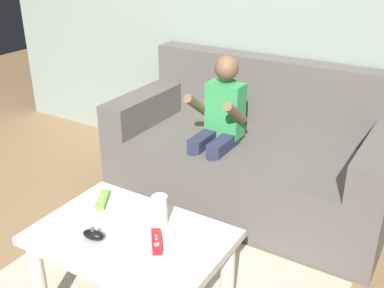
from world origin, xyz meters
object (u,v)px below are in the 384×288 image
at_px(game_remote_lime_far_corner, 103,200).
at_px(coffee_table, 132,251).
at_px(game_remote_red_near_edge, 156,241).
at_px(soda_can, 160,209).
at_px(nunchuk_black, 93,235).
at_px(couch, 253,156).
at_px(person_seated_on_couch, 218,125).

bearing_deg(game_remote_lime_far_corner, coffee_table, -25.87).
distance_m(game_remote_red_near_edge, game_remote_lime_far_corner, 0.40).
xyz_separation_m(coffee_table, soda_can, (0.05, 0.13, 0.14)).
height_order(coffee_table, nunchuk_black, nunchuk_black).
bearing_deg(couch, game_remote_lime_far_corner, -104.08).
distance_m(couch, coffee_table, 1.17).
distance_m(coffee_table, game_remote_red_near_edge, 0.16).
relative_size(person_seated_on_couch, coffee_table, 1.19).
distance_m(game_remote_red_near_edge, soda_can, 0.16).
height_order(couch, game_remote_red_near_edge, couch).
relative_size(person_seated_on_couch, game_remote_lime_far_corner, 6.54).
bearing_deg(person_seated_on_couch, couch, 48.70).
bearing_deg(couch, coffee_table, -90.51).
distance_m(person_seated_on_couch, game_remote_red_near_edge, 1.03).
bearing_deg(game_remote_red_near_edge, person_seated_on_couch, 105.24).
bearing_deg(coffee_table, game_remote_lime_far_corner, 154.13).
bearing_deg(game_remote_lime_far_corner, soda_can, 1.58).
bearing_deg(soda_can, person_seated_on_couch, 102.91).
height_order(nunchuk_black, game_remote_lime_far_corner, nunchuk_black).
relative_size(person_seated_on_couch, nunchuk_black, 9.48).
xyz_separation_m(couch, soda_can, (0.04, -1.03, 0.21)).
distance_m(person_seated_on_couch, game_remote_lime_far_corner, 0.88).
xyz_separation_m(person_seated_on_couch, coffee_table, (0.14, -0.99, -0.17)).
relative_size(game_remote_red_near_edge, nunchuk_black, 1.38).
relative_size(coffee_table, nunchuk_black, 7.95).
xyz_separation_m(game_remote_lime_far_corner, soda_can, (0.31, 0.01, 0.05)).
bearing_deg(game_remote_red_near_edge, nunchuk_black, -155.68).
xyz_separation_m(couch, person_seated_on_couch, (-0.15, -0.17, 0.23)).
bearing_deg(couch, soda_can, -87.58).
distance_m(coffee_table, game_remote_lime_far_corner, 0.29).
distance_m(game_remote_red_near_edge, nunchuk_black, 0.25).
height_order(game_remote_red_near_edge, nunchuk_black, nunchuk_black).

